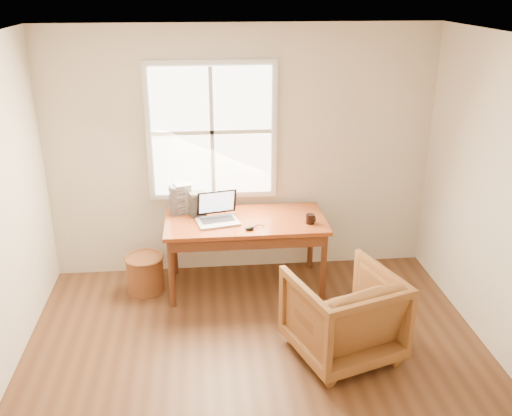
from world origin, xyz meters
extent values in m
cube|color=#58341E|center=(0.00, 0.00, -0.01)|extent=(4.00, 4.50, 0.02)
cube|color=white|center=(0.00, 0.00, 2.61)|extent=(4.00, 4.50, 0.02)
cube|color=beige|center=(0.00, 2.26, 1.30)|extent=(4.00, 0.02, 2.60)
cube|color=silver|center=(-0.30, 2.22, 1.55)|extent=(1.32, 0.05, 1.42)
cube|color=white|center=(-0.30, 2.19, 1.55)|extent=(1.20, 0.02, 1.30)
cube|color=silver|center=(-0.30, 2.18, 1.55)|extent=(0.04, 0.02, 1.30)
cube|color=silver|center=(-0.30, 2.18, 1.55)|extent=(1.20, 0.02, 0.04)
cube|color=brown|center=(0.00, 1.80, 0.73)|extent=(1.60, 0.80, 0.04)
imported|color=brown|center=(0.72, 0.56, 0.38)|extent=(1.04, 1.05, 0.76)
cylinder|color=brown|center=(-1.03, 1.80, 0.19)|extent=(0.49, 0.49, 0.37)
ellipsoid|color=black|center=(0.02, 1.54, 0.77)|extent=(0.11, 0.09, 0.03)
cylinder|color=black|center=(0.62, 1.64, 0.80)|extent=(0.10, 0.10, 0.09)
cube|color=silver|center=(-0.62, 2.05, 0.91)|extent=(0.19, 0.18, 0.31)
cube|color=#232327|center=(-0.47, 1.98, 0.87)|extent=(0.19, 0.18, 0.24)
cube|color=gray|center=(-0.68, 2.01, 0.90)|extent=(0.16, 0.15, 0.30)
cube|color=silver|center=(-0.43, 2.10, 0.84)|extent=(0.18, 0.17, 0.18)
camera|label=1|loc=(-0.41, -3.42, 2.97)|focal=40.00mm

